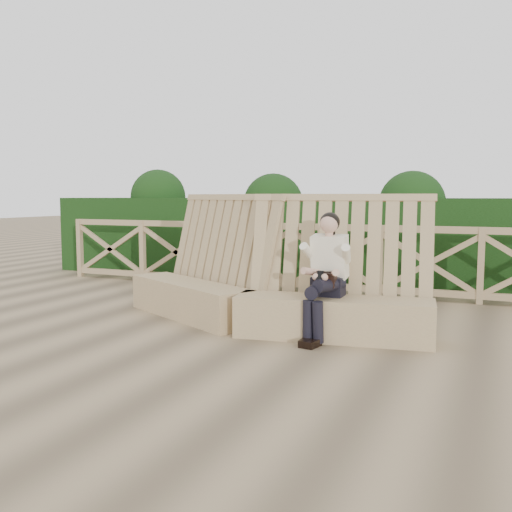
% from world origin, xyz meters
% --- Properties ---
extents(ground, '(60.00, 60.00, 0.00)m').
position_xyz_m(ground, '(0.00, 0.00, 0.00)').
color(ground, brown).
rests_on(ground, ground).
extents(bench, '(4.09, 1.68, 1.58)m').
position_xyz_m(bench, '(-0.20, 1.00, 0.40)').
color(bench, '#9A7F58').
rests_on(bench, ground).
extents(woman, '(0.38, 0.80, 1.36)m').
position_xyz_m(woman, '(0.68, 0.75, 0.74)').
color(woman, black).
rests_on(woman, ground).
extents(guardrail, '(10.10, 0.09, 1.10)m').
position_xyz_m(guardrail, '(0.00, 3.50, 0.55)').
color(guardrail, '#927D55').
rests_on(guardrail, ground).
extents(hedge, '(12.00, 1.20, 1.50)m').
position_xyz_m(hedge, '(0.00, 4.70, 0.75)').
color(hedge, black).
rests_on(hedge, ground).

